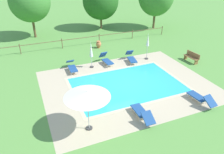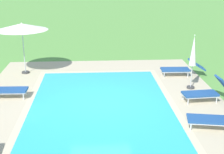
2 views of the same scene
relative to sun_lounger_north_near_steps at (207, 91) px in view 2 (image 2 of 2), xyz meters
The scene contains 10 objects.
ground_plane 4.04m from the sun_lounger_north_near_steps, 89.01° to the right, with size 160.00×160.00×0.00m, color #599342.
pool_deck_paving 4.04m from the sun_lounger_north_near_steps, 89.01° to the right, with size 12.06×9.38×0.01m, color #BCAD8E.
swimming_pool_water 4.04m from the sun_lounger_north_near_steps, 89.01° to the right, with size 7.76×5.08×0.01m, color #2DB7C6.
pool_coping_rim 4.04m from the sun_lounger_north_near_steps, 89.01° to the right, with size 8.24×5.56×0.01m.
sun_lounger_north_near_steps is the anchor object (origin of this frame).
sun_lounger_north_mid 3.11m from the sun_lounger_north_near_steps, behind, with size 0.66×2.05×0.78m.
sun_lounger_north_end 2.29m from the sun_lounger_north_near_steps, 10.98° to the right, with size 0.94×2.00×0.92m.
sun_lounger_south_mid 7.84m from the sun_lounger_north_near_steps, 96.09° to the right, with size 0.66×2.07×0.75m.
patio_umbrella_open_foreground 8.68m from the sun_lounger_north_near_steps, 117.77° to the right, with size 2.41×2.41×2.43m.
patio_umbrella_closed_row_mid_west 1.80m from the sun_lounger_north_near_steps, behind, with size 0.32×0.32×2.28m.
Camera 2 is at (11.14, -0.26, 4.76)m, focal length 52.31 mm.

